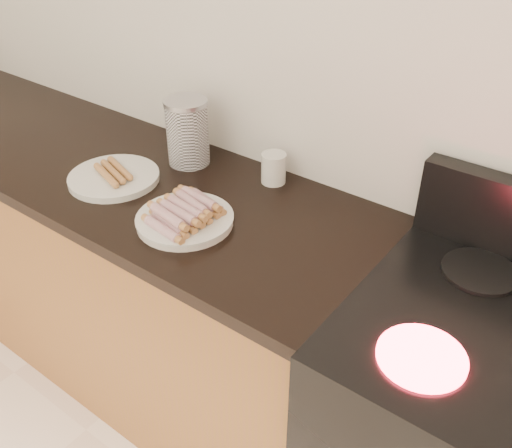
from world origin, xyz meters
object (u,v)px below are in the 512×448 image
Objects in this scene: side_plate at (114,178)px; mug at (274,168)px; canister at (188,132)px; main_plate at (185,221)px.

mug is (0.40, 0.29, 0.04)m from side_plate.
canister is at bearing -168.52° from mug.
main_plate is at bearing -7.38° from side_plate.
mug reaches higher than main_plate.
main_plate is 1.24× the size of canister.
main_plate is 0.34m from mug.
side_plate is (-0.34, 0.04, 0.00)m from main_plate.
mug is at bearing 80.07° from main_plate.
side_plate is 0.49m from mug.
side_plate is at bearing -114.14° from canister.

